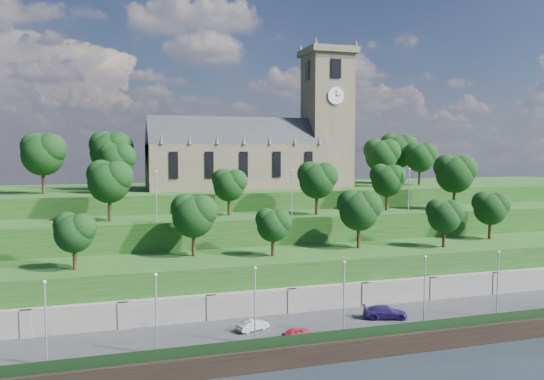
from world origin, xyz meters
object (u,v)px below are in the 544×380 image
object	(u,v)px
church	(261,147)
car_middle	(253,325)
car_right	(385,312)
car_left	(296,333)

from	to	relation	value
church	car_middle	size ratio (longest dim) A/B	10.37
church	car_right	xyz separation A→B (m)	(4.17, -40.05, -19.76)
car_middle	car_right	distance (m)	16.17
car_middle	car_right	world-z (taller)	car_right
car_middle	car_right	size ratio (longest dim) A/B	0.71
car_left	car_right	world-z (taller)	car_right
car_middle	car_left	bearing A→B (deg)	-153.99
car_left	car_right	size ratio (longest dim) A/B	0.64
car_left	car_middle	size ratio (longest dim) A/B	0.90
car_right	church	bearing A→B (deg)	23.31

